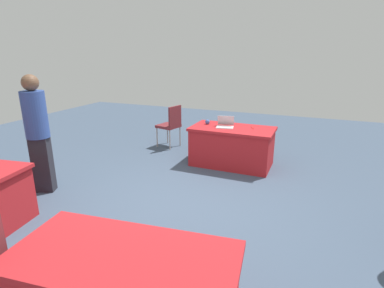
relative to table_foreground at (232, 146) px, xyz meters
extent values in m
plane|color=#3D4C60|center=(0.22, 1.88, -0.38)|extent=(14.40, 14.40, 0.00)
cube|color=#AD1E23|center=(0.00, 0.00, 0.35)|extent=(1.57, 0.86, 0.05)
cube|color=#AD1E23|center=(0.00, 0.00, -0.03)|extent=(1.51, 0.83, 0.70)
cube|color=#AD1E23|center=(-0.25, 3.97, 0.35)|extent=(1.76, 1.01, 0.05)
cylinder|color=#9E9993|center=(1.90, -0.47, -0.15)|extent=(0.03, 0.03, 0.46)
cylinder|color=#9E9993|center=(1.82, -0.84, -0.15)|extent=(0.03, 0.03, 0.46)
cylinder|color=#9E9993|center=(1.53, -0.38, -0.15)|extent=(0.03, 0.03, 0.46)
cylinder|color=#9E9993|center=(1.45, -0.75, -0.15)|extent=(0.03, 0.03, 0.46)
cube|color=maroon|center=(1.68, -0.61, 0.11)|extent=(0.53, 0.53, 0.06)
cube|color=maroon|center=(1.48, -0.57, 0.37)|extent=(0.13, 0.42, 0.45)
cube|color=#26262D|center=(2.44, 2.26, 0.07)|extent=(0.33, 0.28, 0.89)
cylinder|color=#2D478C|center=(2.44, 2.26, 0.86)|extent=(0.45, 0.45, 0.70)
sphere|color=brown|center=(2.44, 2.26, 1.33)|extent=(0.24, 0.24, 0.24)
cube|color=silver|center=(0.14, 0.06, 0.38)|extent=(0.35, 0.27, 0.02)
cube|color=#B7B7BC|center=(0.16, -0.08, 0.48)|extent=(0.32, 0.13, 0.19)
sphere|color=#3F5999|center=(0.54, -0.09, 0.42)|extent=(0.09, 0.09, 0.09)
cube|color=red|center=(-0.36, -0.13, 0.38)|extent=(0.09, 0.18, 0.01)
camera|label=1|loc=(-1.41, 5.48, 1.77)|focal=28.35mm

